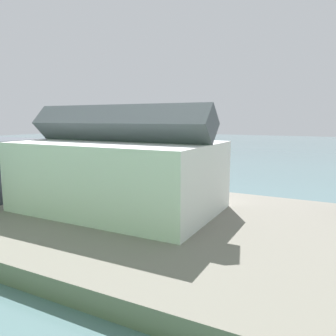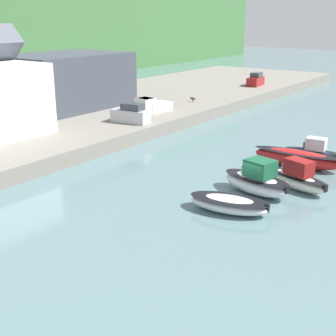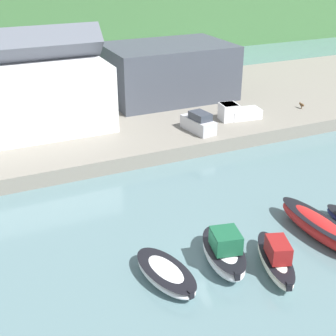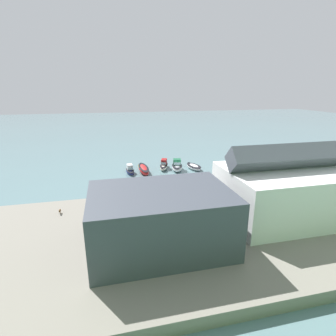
{
  "view_description": "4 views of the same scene",
  "coord_description": "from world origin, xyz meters",
  "px_view_note": "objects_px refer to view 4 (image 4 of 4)",
  "views": [
    {
      "loc": [
        -28.12,
        54.65,
        10.58
      ],
      "look_at": [
        -2.08,
        3.99,
        1.97
      ],
      "focal_mm": 35.0,
      "sensor_mm": 36.0,
      "label": 1
    },
    {
      "loc": [
        -30.08,
        -14.33,
        12.66
      ],
      "look_at": [
        -4.92,
        3.89,
        2.55
      ],
      "focal_mm": 50.0,
      "sensor_mm": 36.0,
      "label": 2
    },
    {
      "loc": [
        -13.67,
        -22.17,
        19.41
      ],
      "look_at": [
        1.07,
        10.02,
        2.42
      ],
      "focal_mm": 50.0,
      "sensor_mm": 36.0,
      "label": 3
    },
    {
      "loc": [
        16.12,
        57.35,
        18.93
      ],
      "look_at": [
        4.01,
        5.72,
        2.66
      ],
      "focal_mm": 28.0,
      "sensor_mm": 36.0,
      "label": 4
    }
  ],
  "objects_px": {
    "moored_boat_4": "(130,170)",
    "mooring_buoy_1": "(297,151)",
    "moored_boat_0": "(194,167)",
    "moored_boat_3": "(144,169)",
    "moored_boat_1": "(177,166)",
    "pickup_truck_1": "(124,202)",
    "parked_car_1": "(159,194)",
    "dog_on_quay": "(60,211)",
    "moored_boat_2": "(164,165)",
    "mooring_buoy_0": "(139,166)"
  },
  "relations": [
    {
      "from": "moored_boat_2",
      "to": "parked_car_1",
      "type": "distance_m",
      "value": 21.89
    },
    {
      "from": "mooring_buoy_0",
      "to": "mooring_buoy_1",
      "type": "xyz_separation_m",
      "value": [
        -49.66,
        -4.97,
        -0.02
      ]
    },
    {
      "from": "moored_boat_4",
      "to": "mooring_buoy_1",
      "type": "relative_size",
      "value": 9.75
    },
    {
      "from": "moored_boat_3",
      "to": "pickup_truck_1",
      "type": "distance_m",
      "value": 21.71
    },
    {
      "from": "dog_on_quay",
      "to": "mooring_buoy_0",
      "type": "xyz_separation_m",
      "value": [
        -14.71,
        -25.84,
        -1.63
      ]
    },
    {
      "from": "moored_boat_4",
      "to": "dog_on_quay",
      "type": "xyz_separation_m",
      "value": [
        12.02,
        21.14,
        1.2
      ]
    },
    {
      "from": "moored_boat_3",
      "to": "parked_car_1",
      "type": "relative_size",
      "value": 1.81
    },
    {
      "from": "moored_boat_1",
      "to": "parked_car_1",
      "type": "bearing_deg",
      "value": 79.06
    },
    {
      "from": "mooring_buoy_1",
      "to": "moored_boat_4",
      "type": "bearing_deg",
      "value": 10.47
    },
    {
      "from": "moored_boat_2",
      "to": "moored_boat_3",
      "type": "distance_m",
      "value": 5.58
    },
    {
      "from": "moored_boat_0",
      "to": "moored_boat_4",
      "type": "relative_size",
      "value": 1.13
    },
    {
      "from": "moored_boat_1",
      "to": "pickup_truck_1",
      "type": "bearing_deg",
      "value": 68.48
    },
    {
      "from": "moored_boat_2",
      "to": "moored_boat_3",
      "type": "height_order",
      "value": "moored_boat_2"
    },
    {
      "from": "pickup_truck_1",
      "to": "mooring_buoy_1",
      "type": "bearing_deg",
      "value": 126.06
    },
    {
      "from": "parked_car_1",
      "to": "dog_on_quay",
      "type": "relative_size",
      "value": 5.08
    },
    {
      "from": "moored_boat_4",
      "to": "pickup_truck_1",
      "type": "relative_size",
      "value": 1.06
    },
    {
      "from": "moored_boat_2",
      "to": "pickup_truck_1",
      "type": "xyz_separation_m",
      "value": [
        11.18,
        22.73,
        1.44
      ]
    },
    {
      "from": "moored_boat_1",
      "to": "pickup_truck_1",
      "type": "xyz_separation_m",
      "value": [
        13.97,
        20.81,
        1.3
      ]
    },
    {
      "from": "moored_boat_2",
      "to": "moored_boat_3",
      "type": "bearing_deg",
      "value": 39.14
    },
    {
      "from": "moored_boat_2",
      "to": "mooring_buoy_0",
      "type": "distance_m",
      "value": 6.52
    },
    {
      "from": "moored_boat_4",
      "to": "mooring_buoy_1",
      "type": "height_order",
      "value": "moored_boat_4"
    },
    {
      "from": "moored_boat_0",
      "to": "moored_boat_3",
      "type": "height_order",
      "value": "moored_boat_3"
    },
    {
      "from": "dog_on_quay",
      "to": "mooring_buoy_0",
      "type": "distance_m",
      "value": 29.78
    },
    {
      "from": "moored_boat_4",
      "to": "dog_on_quay",
      "type": "distance_m",
      "value": 24.35
    },
    {
      "from": "moored_boat_3",
      "to": "parked_car_1",
      "type": "bearing_deg",
      "value": 87.44
    },
    {
      "from": "moored_boat_0",
      "to": "moored_boat_1",
      "type": "xyz_separation_m",
      "value": [
        4.24,
        0.01,
        0.42
      ]
    },
    {
      "from": "moored_boat_3",
      "to": "moored_boat_4",
      "type": "bearing_deg",
      "value": -7.95
    },
    {
      "from": "parked_car_1",
      "to": "dog_on_quay",
      "type": "bearing_deg",
      "value": -2.37
    },
    {
      "from": "moored_boat_0",
      "to": "parked_car_1",
      "type": "height_order",
      "value": "parked_car_1"
    },
    {
      "from": "moored_boat_3",
      "to": "mooring_buoy_1",
      "type": "bearing_deg",
      "value": -170.37
    },
    {
      "from": "parked_car_1",
      "to": "mooring_buoy_1",
      "type": "relative_size",
      "value": 8.24
    },
    {
      "from": "moored_boat_1",
      "to": "mooring_buoy_0",
      "type": "distance_m",
      "value": 9.89
    },
    {
      "from": "moored_boat_0",
      "to": "moored_boat_3",
      "type": "relative_size",
      "value": 0.74
    },
    {
      "from": "moored_boat_1",
      "to": "mooring_buoy_1",
      "type": "height_order",
      "value": "moored_boat_1"
    },
    {
      "from": "pickup_truck_1",
      "to": "mooring_buoy_0",
      "type": "bearing_deg",
      "value": 174.87
    },
    {
      "from": "moored_boat_1",
      "to": "moored_boat_0",
      "type": "bearing_deg",
      "value": -167.46
    },
    {
      "from": "moored_boat_3",
      "to": "moored_boat_4",
      "type": "relative_size",
      "value": 1.53
    },
    {
      "from": "mooring_buoy_0",
      "to": "moored_boat_1",
      "type": "bearing_deg",
      "value": 149.21
    },
    {
      "from": "pickup_truck_1",
      "to": "mooring_buoy_1",
      "type": "xyz_separation_m",
      "value": [
        -55.15,
        -30.83,
        -2.01
      ]
    },
    {
      "from": "dog_on_quay",
      "to": "mooring_buoy_1",
      "type": "xyz_separation_m",
      "value": [
        -64.37,
        -30.81,
        -1.65
      ]
    },
    {
      "from": "moored_boat_4",
      "to": "moored_boat_2",
      "type": "bearing_deg",
      "value": -174.29
    },
    {
      "from": "moored_boat_2",
      "to": "mooring_buoy_1",
      "type": "relative_size",
      "value": 11.5
    },
    {
      "from": "moored_boat_0",
      "to": "parked_car_1",
      "type": "xyz_separation_m",
      "value": [
        12.51,
        19.23,
        1.81
      ]
    },
    {
      "from": "moored_boat_0",
      "to": "moored_boat_3",
      "type": "bearing_deg",
      "value": -10.7
    },
    {
      "from": "moored_boat_0",
      "to": "moored_boat_1",
      "type": "height_order",
      "value": "moored_boat_1"
    },
    {
      "from": "moored_boat_4",
      "to": "moored_boat_1",
      "type": "bearing_deg",
      "value": 173.29
    },
    {
      "from": "pickup_truck_1",
      "to": "mooring_buoy_0",
      "type": "height_order",
      "value": "pickup_truck_1"
    },
    {
      "from": "moored_boat_2",
      "to": "pickup_truck_1",
      "type": "bearing_deg",
      "value": 83.04
    },
    {
      "from": "parked_car_1",
      "to": "mooring_buoy_0",
      "type": "relative_size",
      "value": 7.7
    },
    {
      "from": "moored_boat_2",
      "to": "mooring_buoy_0",
      "type": "height_order",
      "value": "moored_boat_2"
    }
  ]
}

